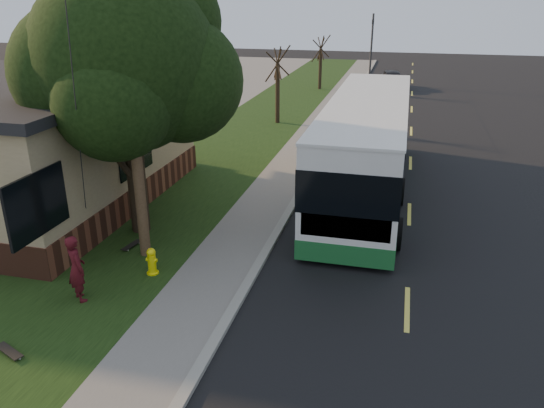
{
  "coord_description": "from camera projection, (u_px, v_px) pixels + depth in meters",
  "views": [
    {
      "loc": [
        3.49,
        -11.27,
        7.01
      ],
      "look_at": [
        0.14,
        2.12,
        1.5
      ],
      "focal_mm": 35.0,
      "sensor_mm": 36.0,
      "label": 1
    }
  ],
  "objects": [
    {
      "name": "dumpster",
      "position": [
        148.0,
        147.0,
        23.32
      ],
      "size": [
        1.63,
        1.34,
        1.35
      ],
      "color": "#13311D",
      "rests_on": "building_lot"
    },
    {
      "name": "traffic_signal",
      "position": [
        372.0,
        44.0,
        42.89
      ],
      "size": [
        0.18,
        0.22,
        5.5
      ],
      "color": "#2D2D30",
      "rests_on": "ground"
    },
    {
      "name": "grass_verge",
      "position": [
        214.0,
        162.0,
        23.55
      ],
      "size": [
        5.0,
        80.0,
        0.07
      ],
      "primitive_type": "cube",
      "color": "black",
      "rests_on": "ground"
    },
    {
      "name": "leafy_tree",
      "position": [
        128.0,
        63.0,
        14.95
      ],
      "size": [
        6.3,
        6.0,
        7.8
      ],
      "color": "black",
      "rests_on": "grass_verge"
    },
    {
      "name": "curb",
      "position": [
        314.0,
        169.0,
        22.53
      ],
      "size": [
        0.25,
        80.0,
        0.12
      ],
      "primitive_type": "cube",
      "color": "gray",
      "rests_on": "ground"
    },
    {
      "name": "sidewalk",
      "position": [
        291.0,
        167.0,
        22.76
      ],
      "size": [
        2.0,
        80.0,
        0.08
      ],
      "primitive_type": "cube",
      "color": "slate",
      "rests_on": "ground"
    },
    {
      "name": "skateboard_main",
      "position": [
        132.0,
        245.0,
        15.55
      ],
      "size": [
        0.33,
        0.8,
        0.07
      ],
      "color": "black",
      "rests_on": "grass_verge"
    },
    {
      "name": "road",
      "position": [
        410.0,
        177.0,
        21.65
      ],
      "size": [
        8.0,
        80.0,
        0.01
      ],
      "primitive_type": "cube",
      "color": "black",
      "rests_on": "ground"
    },
    {
      "name": "building_lot",
      "position": [
        20.0,
        147.0,
        25.8
      ],
      "size": [
        15.0,
        80.0,
        0.04
      ],
      "primitive_type": "cube",
      "color": "slate",
      "rests_on": "ground"
    },
    {
      "name": "skateboarder",
      "position": [
        76.0,
        268.0,
        12.61
      ],
      "size": [
        0.74,
        0.69,
        1.69
      ],
      "primitive_type": "imported",
      "rotation": [
        0.0,
        0.0,
        2.49
      ],
      "color": "#480E15",
      "rests_on": "grass_verge"
    },
    {
      "name": "utility_pole",
      "position": [
        130.0,
        94.0,
        13.46
      ],
      "size": [
        2.86,
        3.21,
        9.07
      ],
      "color": "#473321",
      "rests_on": "ground"
    },
    {
      "name": "transit_bus",
      "position": [
        366.0,
        144.0,
        19.44
      ],
      "size": [
        2.97,
        12.88,
        3.48
      ],
      "color": "silver",
      "rests_on": "ground"
    },
    {
      "name": "distant_car",
      "position": [
        392.0,
        79.0,
        41.4
      ],
      "size": [
        2.17,
        4.36,
        1.43
      ],
      "primitive_type": "imported",
      "rotation": [
        0.0,
        0.0,
        0.12
      ],
      "color": "black",
      "rests_on": "ground"
    },
    {
      "name": "fire_hydrant",
      "position": [
        152.0,
        261.0,
        13.96
      ],
      "size": [
        0.32,
        0.32,
        0.74
      ],
      "color": "#FFED0D",
      "rests_on": "grass_verge"
    },
    {
      "name": "ground",
      "position": [
        247.0,
        288.0,
        13.54
      ],
      "size": [
        120.0,
        120.0,
        0.0
      ],
      "primitive_type": "plane",
      "color": "black",
      "rests_on": "ground"
    },
    {
      "name": "bare_tree_far",
      "position": [
        320.0,
        63.0,
        40.5
      ],
      "size": [
        1.38,
        1.21,
        4.03
      ],
      "color": "black",
      "rests_on": "grass_verge"
    },
    {
      "name": "skateboard_spare",
      "position": [
        9.0,
        351.0,
        10.94
      ],
      "size": [
        0.82,
        0.5,
        0.08
      ],
      "color": "black",
      "rests_on": "grass_verge"
    },
    {
      "name": "bare_tree_near",
      "position": [
        278.0,
        86.0,
        29.75
      ],
      "size": [
        1.38,
        1.21,
        4.31
      ],
      "color": "black",
      "rests_on": "grass_verge"
    }
  ]
}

